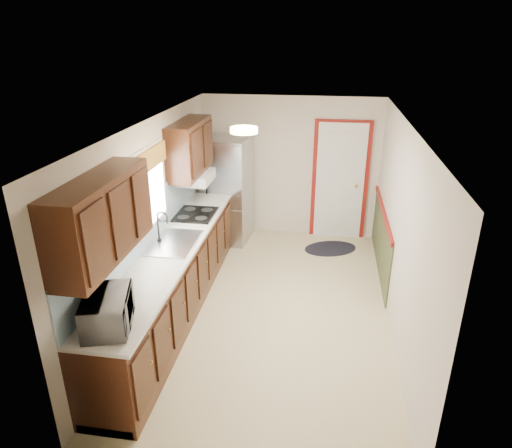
% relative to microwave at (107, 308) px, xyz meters
% --- Properties ---
extents(room_shell, '(3.20, 5.20, 2.52)m').
position_rel_microwave_xyz_m(room_shell, '(1.20, 1.95, 0.07)').
color(room_shell, beige).
rests_on(room_shell, ground).
extents(kitchen_run, '(0.63, 4.00, 2.20)m').
position_rel_microwave_xyz_m(kitchen_run, '(-0.04, 1.66, -0.32)').
color(kitchen_run, '#33170B').
rests_on(kitchen_run, ground).
extents(back_wall_trim, '(1.12, 2.30, 2.08)m').
position_rel_microwave_xyz_m(back_wall_trim, '(2.19, 4.16, -0.24)').
color(back_wall_trim, maroon).
rests_on(back_wall_trim, ground).
extents(ceiling_fixture, '(0.30, 0.30, 0.06)m').
position_rel_microwave_xyz_m(ceiling_fixture, '(0.90, 1.75, 1.23)').
color(ceiling_fixture, '#FFD88C').
rests_on(ceiling_fixture, room_shell).
extents(microwave, '(0.47, 0.64, 0.39)m').
position_rel_microwave_xyz_m(microwave, '(0.00, 0.00, 0.00)').
color(microwave, white).
rests_on(microwave, kitchen_run).
extents(refrigerator, '(0.81, 0.78, 1.77)m').
position_rel_microwave_xyz_m(refrigerator, '(0.18, 4.00, -0.25)').
color(refrigerator, '#B7B7BC').
rests_on(refrigerator, ground).
extents(rug, '(1.03, 0.86, 0.01)m').
position_rel_microwave_xyz_m(rug, '(1.96, 3.85, -1.13)').
color(rug, black).
rests_on(rug, ground).
extents(cooktop, '(0.54, 0.64, 0.02)m').
position_rel_microwave_xyz_m(cooktop, '(0.01, 2.70, -0.18)').
color(cooktop, black).
rests_on(cooktop, kitchen_run).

